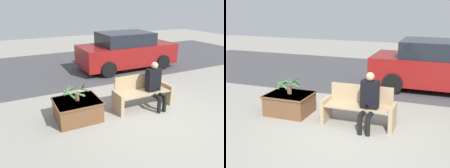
% 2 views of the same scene
% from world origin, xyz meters
% --- Properties ---
extents(ground_plane, '(30.00, 30.00, 0.00)m').
position_xyz_m(ground_plane, '(0.00, 0.00, 0.00)').
color(ground_plane, gray).
extents(road_surface, '(20.00, 6.00, 0.01)m').
position_xyz_m(road_surface, '(0.00, 5.71, 0.00)').
color(road_surface, '#424244').
rests_on(road_surface, ground_plane).
extents(bench, '(1.66, 0.56, 0.89)m').
position_xyz_m(bench, '(0.04, 0.74, 0.41)').
color(bench, tan).
rests_on(bench, ground_plane).
extents(person_seated, '(0.38, 0.60, 1.28)m').
position_xyz_m(person_seated, '(0.31, 0.55, 0.69)').
color(person_seated, black).
rests_on(person_seated, ground_plane).
extents(planter_box, '(1.10, 0.93, 0.51)m').
position_xyz_m(planter_box, '(-1.79, 0.83, 0.28)').
color(planter_box, brown).
rests_on(planter_box, ground_plane).
extents(potted_plant, '(0.65, 0.65, 0.53)m').
position_xyz_m(potted_plant, '(-1.81, 0.84, 0.77)').
color(potted_plant, brown).
rests_on(potted_plant, planter_box).
extents(parked_car, '(4.19, 1.98, 1.57)m').
position_xyz_m(parked_car, '(1.57, 4.31, 0.77)').
color(parked_car, maroon).
rests_on(parked_car, ground_plane).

